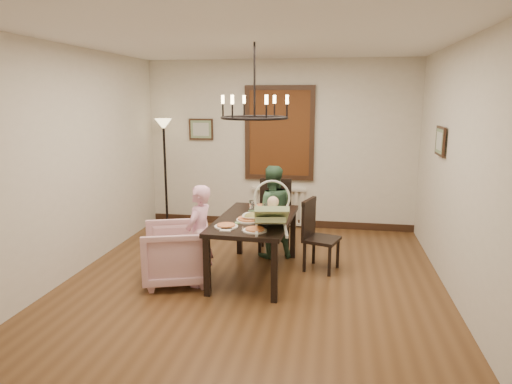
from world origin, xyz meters
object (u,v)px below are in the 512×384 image
(chair_right, at_px, (322,235))
(elderly_woman, at_px, (200,244))
(baby_bouncer, at_px, (271,214))
(floor_lamp, at_px, (165,175))
(drinking_glass, at_px, (258,213))
(dining_table, at_px, (255,225))
(armchair, at_px, (176,253))
(chair_far, at_px, (274,216))
(seated_man, at_px, (271,219))

(chair_right, xyz_separation_m, elderly_woman, (-1.40, -0.72, 0.04))
(elderly_woman, height_order, baby_bouncer, baby_bouncer)
(floor_lamp, bearing_deg, drinking_glass, -45.46)
(dining_table, distance_m, baby_bouncer, 0.63)
(elderly_woman, relative_size, floor_lamp, 0.55)
(armchair, distance_m, elderly_woman, 0.34)
(chair_far, distance_m, baby_bouncer, 1.48)
(armchair, bearing_deg, dining_table, 94.48)
(elderly_woman, xyz_separation_m, drinking_glass, (0.62, 0.38, 0.31))
(chair_right, relative_size, drinking_glass, 5.95)
(seated_man, relative_size, drinking_glass, 6.87)
(dining_table, bearing_deg, elderly_woman, -142.46)
(drinking_glass, xyz_separation_m, floor_lamp, (-1.92, 1.95, 0.09))
(chair_right, height_order, elderly_woman, elderly_woman)
(seated_man, height_order, floor_lamp, floor_lamp)
(chair_right, distance_m, elderly_woman, 1.58)
(dining_table, xyz_separation_m, chair_right, (0.82, 0.32, -0.19))
(dining_table, relative_size, floor_lamp, 0.89)
(armchair, distance_m, seated_man, 1.49)
(baby_bouncer, bearing_deg, seated_man, 88.02)
(armchair, relative_size, drinking_glass, 5.05)
(dining_table, xyz_separation_m, armchair, (-0.89, -0.37, -0.29))
(armchair, xyz_separation_m, drinking_glass, (0.93, 0.35, 0.46))
(chair_right, bearing_deg, floor_lamp, 76.96)
(chair_right, height_order, armchair, chair_right)
(seated_man, xyz_separation_m, floor_lamp, (-1.99, 1.21, 0.37))
(chair_right, distance_m, seated_man, 0.82)
(chair_right, height_order, baby_bouncer, baby_bouncer)
(chair_far, height_order, elderly_woman, chair_far)
(elderly_woman, distance_m, floor_lamp, 2.70)
(chair_far, distance_m, floor_lamp, 2.27)
(dining_table, bearing_deg, baby_bouncer, -58.42)
(baby_bouncer, bearing_deg, dining_table, 109.25)
(armchair, relative_size, floor_lamp, 0.43)
(dining_table, distance_m, elderly_woman, 0.73)
(chair_right, height_order, floor_lamp, floor_lamp)
(armchair, bearing_deg, drinking_glass, 92.11)
(dining_table, xyz_separation_m, chair_far, (0.12, 0.93, -0.13))
(elderly_woman, xyz_separation_m, floor_lamp, (-1.29, 2.33, 0.40))
(armchair, height_order, seated_man, seated_man)
(chair_right, distance_m, drinking_glass, 0.92)
(chair_far, height_order, baby_bouncer, baby_bouncer)
(seated_man, distance_m, drinking_glass, 0.79)
(elderly_woman, height_order, drinking_glass, elderly_woman)
(drinking_glass, bearing_deg, floor_lamp, 134.54)
(chair_far, xyz_separation_m, chair_right, (0.69, -0.61, -0.06))
(baby_bouncer, xyz_separation_m, drinking_glass, (-0.23, 0.46, -0.12))
(chair_right, xyz_separation_m, drinking_glass, (-0.77, -0.34, 0.35))
(baby_bouncer, relative_size, drinking_glass, 3.82)
(armchair, distance_m, baby_bouncer, 1.30)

